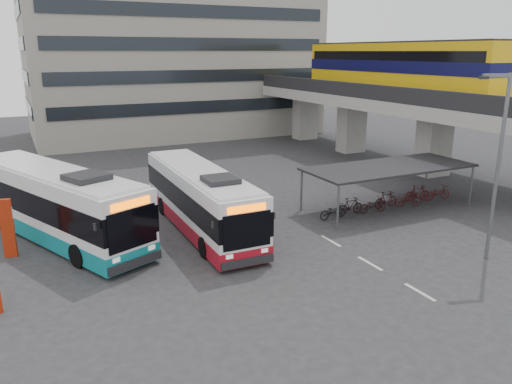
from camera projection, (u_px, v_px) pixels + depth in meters
name	position (u px, v px, depth m)	size (l,w,h in m)	color
ground	(286.00, 250.00, 23.30)	(120.00, 120.00, 0.00)	#28282B
viaduct	(397.00, 87.00, 39.54)	(8.00, 32.00, 9.68)	gray
bike_shelter	(388.00, 186.00, 29.13)	(10.00, 4.00, 2.54)	#595B60
office_block	(171.00, 17.00, 53.52)	(30.00, 15.00, 25.00)	gray
road_markings	(370.00, 263.00, 21.77)	(0.15, 7.60, 0.01)	beige
bus_main	(201.00, 199.00, 25.67)	(2.67, 11.62, 3.42)	white
bus_teal	(55.00, 204.00, 24.41)	(7.46, 12.70, 3.74)	white
pedestrian	(208.00, 212.00, 26.27)	(0.58, 0.38, 1.58)	black
lamp_post	(497.00, 157.00, 21.06)	(1.39, 0.56, 8.10)	#595B60
sign_totem_mid	(8.00, 227.00, 22.14)	(0.58, 0.30, 2.71)	#9E2209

